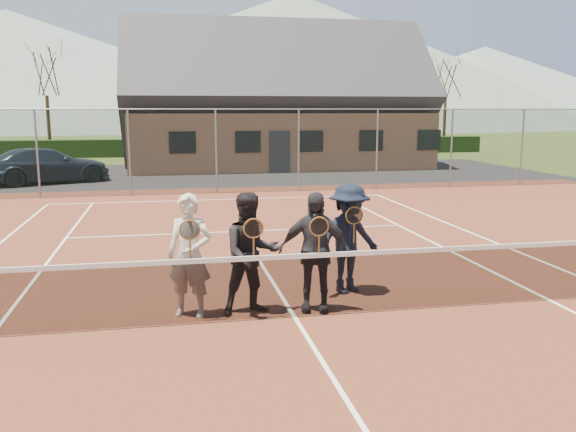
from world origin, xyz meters
name	(u,v)px	position (x,y,z in m)	size (l,w,h in m)	color
ground	(205,175)	(0.00, 20.00, 0.00)	(220.00, 220.00, 0.00)	#354B1B
court_surface	(294,318)	(0.00, 0.00, 0.01)	(30.00, 30.00, 0.02)	#562819
tarmac_carpark	(116,177)	(-4.00, 20.00, 0.01)	(40.00, 12.00, 0.01)	black
hedge_row	(193,147)	(0.00, 32.00, 0.55)	(40.00, 1.20, 1.10)	black
hill_west	(10,70)	(-25.00, 95.00, 9.00)	(110.00, 110.00, 18.00)	slate
hill_centre	(294,61)	(20.00, 95.00, 11.00)	(120.00, 120.00, 22.00)	slate
hill_east	(484,87)	(55.00, 95.00, 7.00)	(90.00, 90.00, 14.00)	slate
car_c	(47,166)	(-6.56, 18.07, 0.72)	(2.03, 4.99, 1.45)	#182331
court_markings	(294,317)	(0.00, 0.00, 0.02)	(11.03, 23.83, 0.01)	white
tennis_net	(295,283)	(0.00, 0.00, 0.54)	(11.68, 0.08, 1.10)	slate
perimeter_fence	(216,151)	(0.00, 13.50, 1.52)	(30.07, 0.07, 3.02)	slate
clubhouse	(275,90)	(4.00, 24.00, 3.99)	(15.60, 8.20, 7.70)	#9E6B4C
tree_b	(45,64)	(-9.00, 33.00, 5.79)	(3.20, 3.20, 7.77)	#382214
tree_c	(221,66)	(2.00, 33.00, 5.79)	(3.20, 3.20, 7.77)	#362313
tree_d	(366,68)	(12.00, 33.00, 5.79)	(3.20, 3.20, 7.77)	#372014
tree_e	(447,69)	(18.00, 33.00, 5.79)	(3.20, 3.20, 7.77)	#3A2215
player_a	(190,256)	(-1.47, 0.38, 0.92)	(0.77, 0.64, 1.80)	beige
player_b	(251,254)	(-0.58, 0.32, 0.92)	(0.96, 0.79, 1.80)	black
player_c	(314,252)	(0.36, 0.27, 0.92)	(1.14, 0.73, 1.80)	#242429
player_d	(349,239)	(1.12, 1.05, 0.92)	(1.32, 1.03, 1.80)	black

